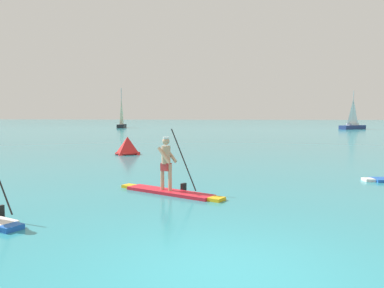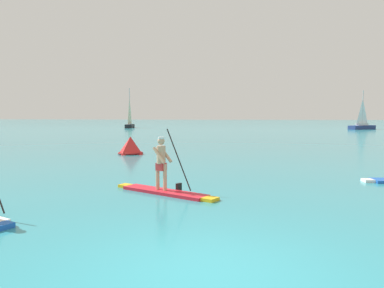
{
  "view_description": "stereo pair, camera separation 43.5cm",
  "coord_description": "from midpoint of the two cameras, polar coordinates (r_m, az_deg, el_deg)",
  "views": [
    {
      "loc": [
        0.26,
        -5.27,
        2.26
      ],
      "look_at": [
        -2.03,
        10.64,
        1.04
      ],
      "focal_mm": 34.7,
      "sensor_mm": 36.0,
      "label": 1
    },
    {
      "loc": [
        0.69,
        -5.2,
        2.26
      ],
      "look_at": [
        -2.03,
        10.64,
        1.04
      ],
      "focal_mm": 34.7,
      "sensor_mm": 36.0,
      "label": 2
    }
  ],
  "objects": [
    {
      "name": "sailboat_left_horizon",
      "position": [
        72.01,
        -10.92,
        3.22
      ],
      "size": [
        2.41,
        5.55,
        7.52
      ],
      "rotation": [
        0.0,
        0.0,
        1.79
      ],
      "color": "black",
      "rests_on": "ground"
    },
    {
      "name": "sailboat_right_horizon",
      "position": [
        69.26,
        23.29,
        2.75
      ],
      "size": [
        5.29,
        5.0,
        6.57
      ],
      "rotation": [
        0.0,
        0.0,
        3.88
      ],
      "color": "navy",
      "rests_on": "ground"
    },
    {
      "name": "paddleboarder_mid_center",
      "position": [
        10.89,
        -4.72,
        -5.7
      ],
      "size": [
        3.36,
        1.93,
        1.93
      ],
      "rotation": [
        0.0,
        0.0,
        -0.46
      ],
      "color": "red",
      "rests_on": "ground"
    },
    {
      "name": "ground",
      "position": [
        5.72,
        2.91,
        -18.94
      ],
      "size": [
        440.0,
        440.0,
        0.0
      ],
      "primitive_type": "plane",
      "color": "teal"
    },
    {
      "name": "race_marker_buoy",
      "position": [
        22.25,
        -10.43,
        -0.39
      ],
      "size": [
        1.54,
        1.54,
        1.04
      ],
      "color": "red",
      "rests_on": "ground"
    }
  ]
}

